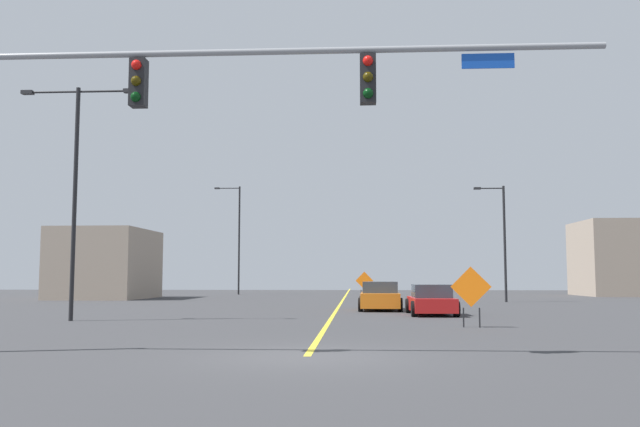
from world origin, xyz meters
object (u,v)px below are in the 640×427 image
(street_lamp_far_left, at_px, (75,180))
(car_red_passing, at_px, (431,301))
(street_lamp_mid_right, at_px, (237,235))
(construction_sign_median_near, at_px, (364,282))
(traffic_signal_assembly, at_px, (147,107))
(car_orange_distant, at_px, (380,297))
(construction_sign_right_lane, at_px, (471,289))
(street_lamp_near_left, at_px, (502,237))

(street_lamp_far_left, xyz_separation_m, car_red_passing, (13.70, 4.59, -4.63))
(street_lamp_mid_right, xyz_separation_m, construction_sign_median_near, (11.22, -15.70, -4.10))
(street_lamp_far_left, height_order, car_red_passing, street_lamp_far_left)
(traffic_signal_assembly, relative_size, car_red_passing, 3.64)
(street_lamp_mid_right, xyz_separation_m, car_orange_distant, (11.87, -26.92, -4.69))
(traffic_signal_assembly, bearing_deg, street_lamp_mid_right, 97.81)
(car_orange_distant, bearing_deg, street_lamp_mid_right, 113.78)
(construction_sign_right_lane, xyz_separation_m, car_red_passing, (-0.54, 6.98, -0.63))
(street_lamp_far_left, bearing_deg, street_lamp_near_left, 43.97)
(traffic_signal_assembly, distance_m, car_red_passing, 17.56)
(construction_sign_median_near, relative_size, car_red_passing, 0.47)
(construction_sign_right_lane, bearing_deg, car_red_passing, 94.40)
(construction_sign_right_lane, relative_size, car_red_passing, 0.47)
(traffic_signal_assembly, xyz_separation_m, car_red_passing, (7.64, 15.10, -4.69))
(car_red_passing, distance_m, car_orange_distant, 4.29)
(street_lamp_far_left, relative_size, street_lamp_near_left, 1.18)
(traffic_signal_assembly, bearing_deg, street_lamp_far_left, 119.99)
(street_lamp_near_left, xyz_separation_m, car_red_passing, (-6.13, -14.54, -3.55))
(car_red_passing, bearing_deg, car_orange_distant, 118.56)
(car_orange_distant, bearing_deg, construction_sign_right_lane, -76.46)
(street_lamp_mid_right, relative_size, car_red_passing, 2.36)
(street_lamp_mid_right, xyz_separation_m, car_red_passing, (13.92, -30.69, -4.74))
(traffic_signal_assembly, xyz_separation_m, street_lamp_near_left, (13.77, 29.63, -1.14))
(street_lamp_far_left, bearing_deg, traffic_signal_assembly, -60.01)
(street_lamp_mid_right, relative_size, construction_sign_right_lane, 4.97)
(street_lamp_near_left, relative_size, construction_sign_right_lane, 3.81)
(street_lamp_far_left, relative_size, construction_sign_median_near, 4.55)
(street_lamp_far_left, bearing_deg, car_red_passing, 18.52)
(traffic_signal_assembly, bearing_deg, car_orange_distant, 73.50)
(traffic_signal_assembly, relative_size, car_orange_distant, 3.64)
(street_lamp_near_left, bearing_deg, construction_sign_median_near, 177.05)
(street_lamp_far_left, relative_size, car_red_passing, 2.13)
(street_lamp_far_left, bearing_deg, construction_sign_right_lane, -9.53)
(street_lamp_far_left, xyz_separation_m, street_lamp_mid_right, (-0.21, 35.28, 0.10))
(traffic_signal_assembly, xyz_separation_m, car_orange_distant, (5.59, 18.86, -4.64))
(traffic_signal_assembly, xyz_separation_m, construction_sign_right_lane, (8.18, 8.12, -4.06))
(street_lamp_far_left, bearing_deg, car_orange_distant, 35.65)
(street_lamp_mid_right, relative_size, construction_sign_median_near, 5.03)
(car_orange_distant, bearing_deg, car_red_passing, -61.44)
(car_orange_distant, bearing_deg, street_lamp_far_left, -144.35)
(street_lamp_mid_right, bearing_deg, construction_sign_median_near, -54.45)
(construction_sign_median_near, relative_size, car_orange_distant, 0.47)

